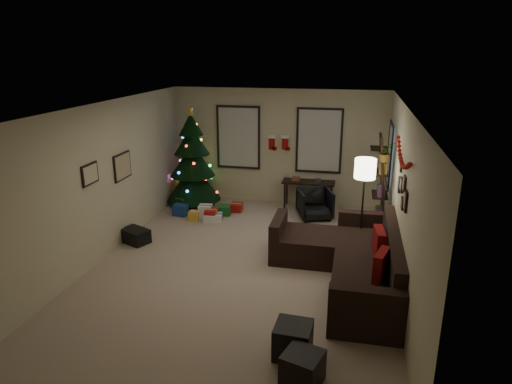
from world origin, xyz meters
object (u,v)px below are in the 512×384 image
(sofa, at_px, (351,261))
(desk, at_px, (309,184))
(bookshelf, at_px, (381,188))
(desk_chair, at_px, (315,204))
(christmas_tree, at_px, (192,164))

(sofa, xyz_separation_m, desk, (-1.04, 3.28, 0.27))
(sofa, bearing_deg, bookshelf, 75.92)
(sofa, xyz_separation_m, desk_chair, (-0.83, 2.63, 0.03))
(sofa, bearing_deg, desk, 107.56)
(desk, height_order, bookshelf, bookshelf)
(desk_chair, bearing_deg, bookshelf, -47.03)
(bookshelf, bearing_deg, sofa, -104.08)
(christmas_tree, xyz_separation_m, desk, (2.70, 0.29, -0.41))
(desk_chair, xyz_separation_m, bookshelf, (1.32, -0.67, 0.65))
(desk, xyz_separation_m, bookshelf, (1.53, -1.32, 0.41))
(christmas_tree, height_order, desk, christmas_tree)
(desk_chair, relative_size, bookshelf, 0.33)
(desk, height_order, desk_chair, desk_chair)
(desk_chair, distance_m, bookshelf, 1.61)
(christmas_tree, xyz_separation_m, sofa, (3.74, -3.00, -0.68))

